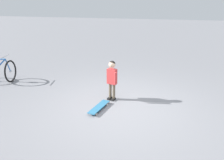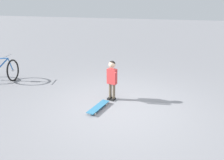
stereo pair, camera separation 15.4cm
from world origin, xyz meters
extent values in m
plane|color=gray|center=(0.00, 0.00, 0.00)|extent=(50.00, 50.00, 0.00)
cylinder|color=brown|center=(0.31, -0.42, 0.24)|extent=(0.08, 0.08, 0.42)
cube|color=black|center=(0.32, -0.39, 0.03)|extent=(0.12, 0.17, 0.05)
cylinder|color=brown|center=(0.42, -0.45, 0.24)|extent=(0.08, 0.08, 0.42)
cube|color=black|center=(0.42, -0.42, 0.03)|extent=(0.12, 0.17, 0.05)
cube|color=#D13838|center=(0.36, -0.43, 0.65)|extent=(0.27, 0.20, 0.40)
cylinder|color=#D13838|center=(0.24, -0.29, 0.65)|extent=(0.06, 0.06, 0.32)
cylinder|color=#D13838|center=(0.50, -0.53, 0.65)|extent=(0.06, 0.06, 0.32)
sphere|color=beige|center=(0.36, -0.43, 0.96)|extent=(0.17, 0.17, 0.17)
sphere|color=black|center=(0.36, -0.44, 0.98)|extent=(0.16, 0.16, 0.16)
cube|color=teal|center=(0.54, 0.19, 0.07)|extent=(0.35, 0.80, 0.02)
cube|color=#B7B7BC|center=(0.60, 0.46, 0.05)|extent=(0.11, 0.05, 0.02)
cube|color=#B7B7BC|center=(0.48, -0.08, 0.05)|extent=(0.11, 0.05, 0.02)
cylinder|color=beige|center=(0.53, 0.47, 0.03)|extent=(0.04, 0.06, 0.06)
cylinder|color=beige|center=(0.67, 0.44, 0.03)|extent=(0.04, 0.06, 0.06)
cylinder|color=beige|center=(0.41, -0.06, 0.03)|extent=(0.04, 0.06, 0.06)
cylinder|color=beige|center=(0.56, -0.09, 0.03)|extent=(0.04, 0.06, 0.06)
torus|color=black|center=(3.82, -0.95, 0.36)|extent=(0.17, 0.71, 0.71)
cylinder|color=#B7B7BC|center=(3.82, -0.95, 0.36)|extent=(0.07, 0.07, 0.06)
cylinder|color=#2D6BB7|center=(4.16, -0.89, 0.53)|extent=(0.52, 0.13, 0.48)
cylinder|color=#2D6BB7|center=(3.87, -0.94, 0.56)|extent=(0.13, 0.05, 0.41)
cylinder|color=#B7B7BC|center=(3.92, -0.93, 0.84)|extent=(0.10, 0.46, 0.02)
camera|label=1|loc=(-0.87, 4.71, 2.53)|focal=34.99mm
camera|label=2|loc=(-1.02, 4.68, 2.53)|focal=34.99mm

